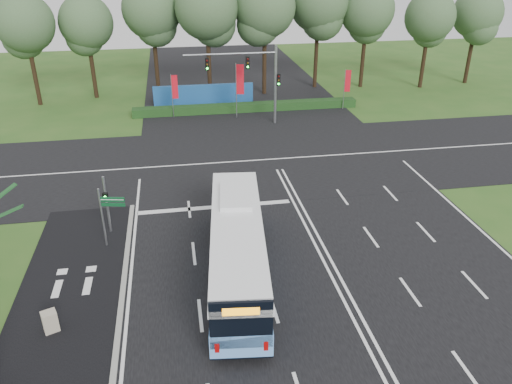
% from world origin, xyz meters
% --- Properties ---
extents(ground, '(120.00, 120.00, 0.00)m').
position_xyz_m(ground, '(0.00, 0.00, 0.00)').
color(ground, '#2B541C').
rests_on(ground, ground).
extents(road_main, '(20.00, 120.00, 0.04)m').
position_xyz_m(road_main, '(0.00, 0.00, 0.02)').
color(road_main, black).
rests_on(road_main, ground).
extents(road_cross, '(120.00, 14.00, 0.05)m').
position_xyz_m(road_cross, '(0.00, 12.00, 0.03)').
color(road_cross, black).
rests_on(road_cross, ground).
extents(bike_path, '(5.00, 18.00, 0.06)m').
position_xyz_m(bike_path, '(-12.50, -3.00, 0.03)').
color(bike_path, black).
rests_on(bike_path, ground).
extents(kerb_strip, '(0.25, 18.00, 0.12)m').
position_xyz_m(kerb_strip, '(-10.10, -3.00, 0.06)').
color(kerb_strip, gray).
rests_on(kerb_strip, ground).
extents(city_bus, '(3.73, 11.98, 3.38)m').
position_xyz_m(city_bus, '(-4.57, -2.45, 1.70)').
color(city_bus, '#68A4F1').
rests_on(city_bus, ground).
extents(pedestrian_signal, '(0.33, 0.42, 3.48)m').
position_xyz_m(pedestrian_signal, '(-11.15, 3.04, 1.90)').
color(pedestrian_signal, gray).
rests_on(pedestrian_signal, ground).
extents(street_sign, '(1.34, 0.34, 3.48)m').
position_xyz_m(street_sign, '(-10.93, 1.54, 2.23)').
color(street_sign, gray).
rests_on(street_sign, ground).
extents(utility_cabinet, '(0.75, 0.69, 1.01)m').
position_xyz_m(utility_cabinet, '(-12.89, -4.92, 0.50)').
color(utility_cabinet, '#A99D88').
rests_on(utility_cabinet, ground).
extents(banner_flag_left, '(0.61, 0.08, 4.11)m').
position_xyz_m(banner_flag_left, '(-6.91, 23.73, 2.70)').
color(banner_flag_left, gray).
rests_on(banner_flag_left, ground).
extents(banner_flag_mid, '(0.75, 0.21, 5.15)m').
position_xyz_m(banner_flag_mid, '(-0.99, 22.59, 3.33)').
color(banner_flag_mid, gray).
rests_on(banner_flag_mid, ground).
extents(banner_flag_right, '(0.58, 0.16, 3.97)m').
position_xyz_m(banner_flag_right, '(9.79, 23.63, 2.61)').
color(banner_flag_right, gray).
rests_on(banner_flag_right, ground).
extents(traffic_light_gantry, '(8.41, 0.28, 7.00)m').
position_xyz_m(traffic_light_gantry, '(0.21, 20.50, 4.66)').
color(traffic_light_gantry, gray).
rests_on(traffic_light_gantry, ground).
extents(hedge, '(22.00, 1.20, 0.80)m').
position_xyz_m(hedge, '(0.00, 24.50, 0.40)').
color(hedge, '#153814').
rests_on(hedge, ground).
extents(blue_hoarding, '(10.00, 0.30, 2.20)m').
position_xyz_m(blue_hoarding, '(-4.00, 27.00, 1.10)').
color(blue_hoarding, '#1A4E90').
rests_on(blue_hoarding, ground).
extents(eucalyptus_row, '(53.37, 8.89, 12.51)m').
position_xyz_m(eucalyptus_row, '(2.77, 31.37, 8.51)').
color(eucalyptus_row, black).
rests_on(eucalyptus_row, ground).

